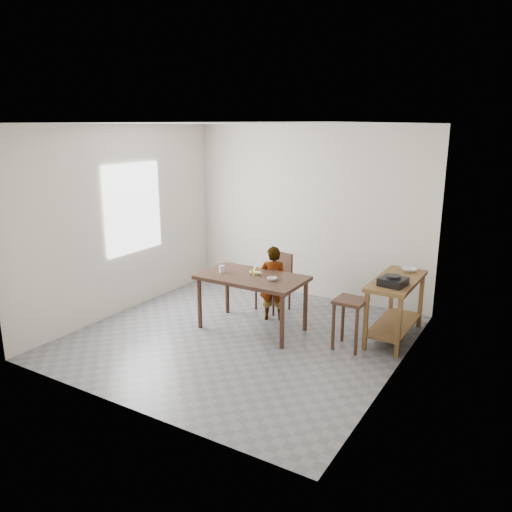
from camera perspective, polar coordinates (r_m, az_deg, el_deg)
The scene contains 17 objects.
floor at distance 6.62m, azimuth -1.81°, elevation -9.33°, with size 4.00×4.00×0.04m, color slate.
ceiling at distance 6.05m, azimuth -2.02°, elevation 15.11°, with size 4.00×4.00×0.04m, color white.
wall_back at distance 7.93m, azimuth 6.06°, elevation 5.00°, with size 4.00×0.04×2.70m, color beige.
wall_front at distance 4.68m, azimuth -15.46°, elevation -2.31°, with size 4.00×0.04×2.70m, color beige.
wall_left at distance 7.46m, azimuth -15.09°, elevation 3.96°, with size 0.04×4.00×2.70m, color beige.
wall_right at distance 5.39m, azimuth 16.43°, elevation -0.14°, with size 0.04×4.00×2.70m, color beige.
window_pane at distance 7.54m, azimuth -13.81°, elevation 5.31°, with size 0.02×1.10×1.30m, color white.
dining_table at distance 6.71m, azimuth -0.44°, elevation -5.36°, with size 1.40×0.80×0.75m, color #3A2418, non-canonical shape.
prep_counter at distance 6.67m, azimuth 15.58°, elevation -5.80°, with size 0.50×1.20×0.80m, color brown, non-canonical shape.
child at distance 6.99m, azimuth 1.96°, elevation -3.14°, with size 0.39×0.26×1.07m, color silver.
dining_chair at distance 7.39m, azimuth 1.94°, elevation -3.01°, with size 0.41×0.41×0.86m, color #3A2418, non-canonical shape.
stool at distance 6.28m, azimuth 10.63°, elevation -7.62°, with size 0.36×0.36×0.64m, color #3A2418, non-canonical shape.
glass_tumbler at distance 6.75m, azimuth -3.93°, elevation -1.48°, with size 0.08×0.08×0.10m, color silver.
small_bowl at distance 6.40m, azimuth 1.84°, elevation -2.62°, with size 0.13×0.13×0.04m, color silver.
banana at distance 6.64m, azimuth -0.06°, elevation -1.86°, with size 0.19×0.13×0.07m, color #E5C04F, non-canonical shape.
serving_bowl at distance 6.90m, azimuth 17.07°, elevation -1.53°, with size 0.20×0.20×0.05m, color silver.
gas_burner at distance 6.25m, azimuth 15.40°, elevation -2.84°, with size 0.29×0.29×0.10m, color black.
Camera 1 is at (3.29, -5.07, 2.68)m, focal length 35.00 mm.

